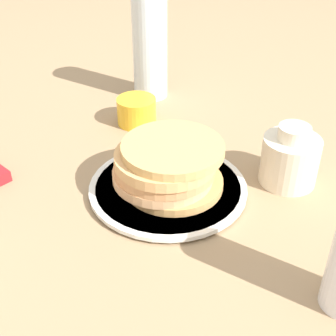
{
  "coord_description": "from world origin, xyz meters",
  "views": [
    {
      "loc": [
        -0.5,
        0.35,
        0.47
      ],
      "look_at": [
        0.01,
        -0.02,
        0.05
      ],
      "focal_mm": 50.0,
      "sensor_mm": 36.0,
      "label": 1
    }
  ],
  "objects_px": {
    "pancake_stack": "(167,166)",
    "cream_jug": "(290,158)",
    "plate": "(168,188)",
    "water_bottle_mid": "(150,47)",
    "juice_glass": "(137,111)"
  },
  "relations": [
    {
      "from": "plate",
      "to": "pancake_stack",
      "type": "relative_size",
      "value": 1.48
    },
    {
      "from": "water_bottle_mid",
      "to": "plate",
      "type": "bearing_deg",
      "value": 151.13
    },
    {
      "from": "plate",
      "to": "cream_jug",
      "type": "height_order",
      "value": "cream_jug"
    },
    {
      "from": "plate",
      "to": "pancake_stack",
      "type": "xyz_separation_m",
      "value": [
        -0.0,
        0.0,
        0.05
      ]
    },
    {
      "from": "pancake_stack",
      "to": "water_bottle_mid",
      "type": "height_order",
      "value": "water_bottle_mid"
    },
    {
      "from": "plate",
      "to": "juice_glass",
      "type": "xyz_separation_m",
      "value": [
        0.23,
        -0.08,
        0.02
      ]
    },
    {
      "from": "juice_glass",
      "to": "water_bottle_mid",
      "type": "bearing_deg",
      "value": -45.43
    },
    {
      "from": "juice_glass",
      "to": "plate",
      "type": "bearing_deg",
      "value": 160.3
    },
    {
      "from": "plate",
      "to": "juice_glass",
      "type": "height_order",
      "value": "juice_glass"
    },
    {
      "from": "pancake_stack",
      "to": "juice_glass",
      "type": "relative_size",
      "value": 2.2
    },
    {
      "from": "juice_glass",
      "to": "pancake_stack",
      "type": "bearing_deg",
      "value": 160.04
    },
    {
      "from": "juice_glass",
      "to": "cream_jug",
      "type": "xyz_separation_m",
      "value": [
        -0.33,
        -0.1,
        0.02
      ]
    },
    {
      "from": "plate",
      "to": "pancake_stack",
      "type": "distance_m",
      "value": 0.05
    },
    {
      "from": "pancake_stack",
      "to": "cream_jug",
      "type": "distance_m",
      "value": 0.21
    },
    {
      "from": "plate",
      "to": "water_bottle_mid",
      "type": "bearing_deg",
      "value": -28.87
    }
  ]
}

